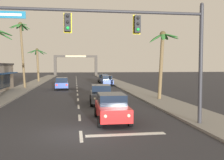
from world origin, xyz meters
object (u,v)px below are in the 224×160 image
at_px(sedan_oncoming_far, 62,83).
at_px(palm_left_farthest, 38,59).
at_px(sedan_parked_mid_kerb, 107,80).
at_px(town_gateway_arch, 76,62).
at_px(palm_left_third, 21,41).
at_px(sedan_lead_at_stop_bar, 112,107).
at_px(sedan_third_in_queue, 101,94).
at_px(sedan_parked_nearest_kerb, 103,78).
at_px(palm_right_second, 162,52).
at_px(traffic_signal_mast, 139,36).

xyz_separation_m(sedan_oncoming_far, palm_left_farthest, (-5.66, 16.65, 3.80)).
bearing_deg(sedan_parked_mid_kerb, palm_left_farthest, 140.62).
xyz_separation_m(sedan_oncoming_far, town_gateway_arch, (2.15, 49.06, 3.54)).
relative_size(sedan_parked_mid_kerb, palm_left_third, 0.46).
xyz_separation_m(sedan_lead_at_stop_bar, palm_left_third, (-9.89, 23.16, 6.11)).
xyz_separation_m(sedan_lead_at_stop_bar, sedan_third_in_queue, (0.05, 6.97, 0.00)).
height_order(sedan_third_in_queue, palm_left_farthest, palm_left_farthest).
bearing_deg(palm_left_farthest, town_gateway_arch, 76.44).
bearing_deg(palm_left_farthest, sedan_third_in_queue, -72.40).
height_order(sedan_third_in_queue, town_gateway_arch, town_gateway_arch).
bearing_deg(town_gateway_arch, sedan_oncoming_far, -92.51).
bearing_deg(palm_left_farthest, sedan_parked_nearest_kerb, -18.18).
bearing_deg(palm_right_second, palm_left_farthest, 118.52).
xyz_separation_m(sedan_parked_mid_kerb, palm_left_farthest, (-12.89, 10.58, 3.80)).
bearing_deg(sedan_lead_at_stop_bar, palm_left_farthest, 104.45).
relative_size(sedan_parked_mid_kerb, town_gateway_arch, 0.31).
bearing_deg(traffic_signal_mast, sedan_oncoming_far, 102.94).
xyz_separation_m(sedan_lead_at_stop_bar, sedan_parked_nearest_kerb, (3.24, 33.61, 0.00)).
bearing_deg(sedan_third_in_queue, sedan_parked_nearest_kerb, 83.16).
relative_size(sedan_oncoming_far, sedan_parked_nearest_kerb, 1.01).
xyz_separation_m(sedan_parked_nearest_kerb, palm_left_third, (-13.13, -10.45, 6.11)).
bearing_deg(sedan_third_in_queue, sedan_oncoming_far, 106.20).
height_order(sedan_oncoming_far, palm_left_third, palm_left_third).
xyz_separation_m(palm_left_third, palm_left_farthest, (0.13, 14.72, -2.32)).
xyz_separation_m(sedan_third_in_queue, palm_left_farthest, (-9.81, 30.92, 3.80)).
xyz_separation_m(sedan_third_in_queue, sedan_oncoming_far, (-4.14, 14.27, 0.00)).
bearing_deg(palm_left_farthest, palm_right_second, -61.48).
bearing_deg(town_gateway_arch, palm_left_third, -99.57).
bearing_deg(palm_left_farthest, sedan_oncoming_far, -71.22).
bearing_deg(sedan_lead_at_stop_bar, traffic_signal_mast, -56.66).
distance_m(sedan_lead_at_stop_bar, sedan_third_in_queue, 6.97).
relative_size(traffic_signal_mast, sedan_lead_at_stop_bar, 2.58).
distance_m(sedan_lead_at_stop_bar, sedan_parked_nearest_kerb, 33.77).
xyz_separation_m(palm_left_farthest, town_gateway_arch, (7.82, 32.41, -0.26)).
distance_m(traffic_signal_mast, palm_right_second, 11.46).
relative_size(sedan_third_in_queue, palm_right_second, 0.67).
bearing_deg(sedan_oncoming_far, traffic_signal_mast, -77.06).
xyz_separation_m(sedan_third_in_queue, palm_left_third, (-9.94, 16.20, 6.11)).
height_order(sedan_lead_at_stop_bar, palm_left_farthest, palm_left_farthest).
relative_size(palm_right_second, town_gateway_arch, 0.46).
bearing_deg(sedan_parked_nearest_kerb, traffic_signal_mast, -93.30).
bearing_deg(sedan_parked_mid_kerb, traffic_signal_mast, -93.79).
bearing_deg(town_gateway_arch, palm_left_farthest, -103.56).
height_order(sedan_lead_at_stop_bar, palm_left_third, palm_left_third).
xyz_separation_m(sedan_lead_at_stop_bar, palm_left_farthest, (-9.76, 37.88, 3.80)).
xyz_separation_m(sedan_lead_at_stop_bar, palm_right_second, (6.22, 8.48, 3.90)).
relative_size(sedan_parked_mid_kerb, palm_left_farthest, 0.65).
distance_m(sedan_parked_nearest_kerb, palm_left_third, 17.86).
xyz_separation_m(sedan_parked_nearest_kerb, palm_right_second, (2.98, -25.13, 3.90)).
height_order(palm_left_third, palm_right_second, palm_left_third).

